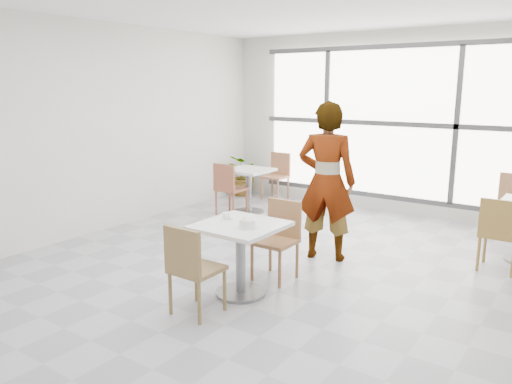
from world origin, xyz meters
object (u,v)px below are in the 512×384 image
Objects in this scene: main_table at (240,246)px; bg_chair_left_far at (277,172)px; oatmeal_bowl at (247,223)px; chair_far at (279,234)px; bg_chair_left_near at (228,186)px; plant_left at (244,175)px; bg_chair_right_near at (500,230)px; bg_chair_right_far at (512,200)px; person at (327,182)px; coffee_cup at (226,216)px; bg_table_left at (249,184)px; chair_near at (191,265)px.

bg_chair_left_far reaches higher than main_table.
bg_chair_left_far is (-2.24, 4.02, -0.29)m from oatmeal_bowl.
chair_far is 2.80m from bg_chair_left_near.
plant_left is at bearing -63.22° from bg_chair_left_near.
main_table is 0.92× the size of bg_chair_right_near.
chair_far reaches higher than main_table.
bg_chair_right_far is at bearing -85.87° from bg_chair_right_near.
person is 2.22× the size of bg_chair_right_near.
coffee_cup reaches higher than plant_left.
bg_chair_left_near is at bearing 131.69° from oatmeal_bowl.
plant_left is (-2.97, 2.32, -0.57)m from person.
bg_chair_left_near reaches higher than oatmeal_bowl.
chair_far is at bearing -47.30° from bg_table_left.
person reaches higher than bg_chair_left_far.
main_table is 0.66m from chair_near.
bg_table_left is 0.86× the size of bg_chair_right_far.
chair_far is at bearing 139.96° from bg_chair_left_near.
bg_chair_left_near is 1.00× the size of bg_chair_left_far.
bg_chair_right_far is at bearing 0.00° from bg_chair_left_far.
chair_far is 2.52m from bg_chair_right_near.
oatmeal_bowl is at bearing -54.11° from bg_table_left.
bg_table_left is at bearing -80.47° from bg_chair_left_far.
chair_near and bg_chair_right_near have the same top height.
bg_chair_right_near is (1.90, 2.26, -0.29)m from oatmeal_bowl.
main_table is 0.41× the size of person.
main_table is 3.20m from bg_chair_left_near.
bg_chair_right_far is at bearing -113.22° from chair_near.
chair_far is (0.14, 1.28, 0.00)m from chair_near.
bg_chair_left_near reaches higher than coffee_cup.
main_table and bg_table_left have the same top height.
main_table is at bearing 156.94° from oatmeal_bowl.
oatmeal_bowl is at bearing -109.10° from chair_near.
oatmeal_bowl is at bearing -23.06° from main_table.
chair_near is at bearing 53.55° from bg_chair_right_near.
oatmeal_bowl is 0.24× the size of bg_chair_right_far.
plant_left is at bearing -58.80° from chair_near.
person is 3.41m from bg_chair_left_far.
bg_chair_left_near is at bearing -63.22° from plant_left.
bg_chair_right_near is at bearing 49.88° from oatmeal_bowl.
person is at bearing -38.00° from plant_left.
oatmeal_bowl is 4.41m from bg_chair_right_far.
bg_chair_left_far is (-0.03, 1.54, 0.00)m from bg_chair_left_near.
chair_near reaches higher than plant_left.
plant_left is (-2.55, 3.75, -0.38)m from coffee_cup.
person reaches higher than main_table.
bg_chair_right_far is at bearing 61.16° from chair_far.
person is at bearing -97.10° from chair_near.
coffee_cup is 4.46m from bg_chair_right_far.
bg_chair_left_far is 4.50m from bg_chair_right_near.
person is (0.06, 1.54, 0.17)m from oatmeal_bowl.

